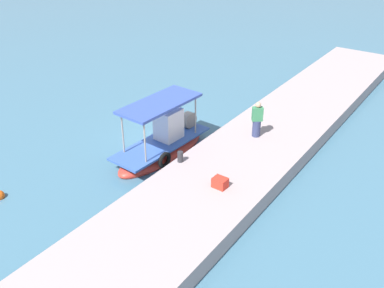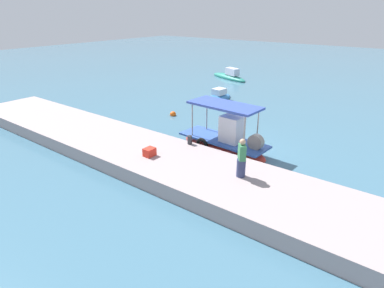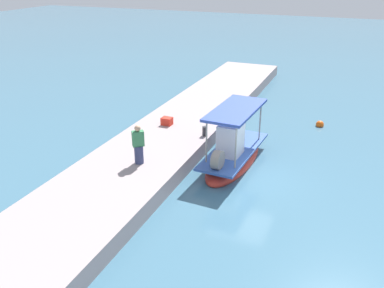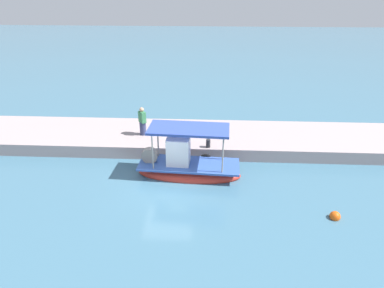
{
  "view_description": "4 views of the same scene",
  "coord_description": "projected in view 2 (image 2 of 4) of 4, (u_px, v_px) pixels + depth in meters",
  "views": [
    {
      "loc": [
        -14.29,
        -11.83,
        10.09
      ],
      "look_at": [
        -0.67,
        -2.22,
        0.86
      ],
      "focal_mm": 40.79,
      "sensor_mm": 36.0,
      "label": 1
    },
    {
      "loc": [
        7.56,
        -14.8,
        7.18
      ],
      "look_at": [
        -1.78,
        -2.58,
        0.77
      ],
      "focal_mm": 30.32,
      "sensor_mm": 36.0,
      "label": 2
    },
    {
      "loc": [
        15.42,
        3.88,
        8.38
      ],
      "look_at": [
        -0.65,
        -2.68,
        0.77
      ],
      "focal_mm": 38.76,
      "sensor_mm": 36.0,
      "label": 3
    },
    {
      "loc": [
        -1.92,
        13.75,
        8.97
      ],
      "look_at": [
        -1.06,
        -2.8,
        0.76
      ],
      "focal_mm": 31.3,
      "sensor_mm": 36.0,
      "label": 4
    }
  ],
  "objects": [
    {
      "name": "ground_plane",
      "position": [
        246.0,
        150.0,
        17.85
      ],
      "size": [
        120.0,
        120.0,
        0.0
      ],
      "primitive_type": "plane",
      "color": "#416E86"
    },
    {
      "name": "fisherman_near_bollard",
      "position": [
        242.0,
        160.0,
        13.28
      ],
      "size": [
        0.53,
        0.53,
        1.68
      ],
      "color": "navy",
      "rests_on": "dock_quay"
    },
    {
      "name": "marker_buoy",
      "position": [
        173.0,
        114.0,
        23.62
      ],
      "size": [
        0.44,
        0.44,
        0.44
      ],
      "color": "#EE5812",
      "rests_on": "ground_plane"
    },
    {
      "name": "moored_boat_near",
      "position": [
        229.0,
        77.0,
        36.13
      ],
      "size": [
        5.51,
        3.09,
        1.47
      ],
      "color": "#278372",
      "rests_on": "ground_plane"
    },
    {
      "name": "cargo_crate",
      "position": [
        149.0,
        152.0,
        15.39
      ],
      "size": [
        0.44,
        0.54,
        0.39
      ],
      "primitive_type": "cube",
      "rotation": [
        0.0,
        0.0,
        1.55
      ],
      "color": "red",
      "rests_on": "dock_quay"
    },
    {
      "name": "dock_quay",
      "position": [
        199.0,
        174.0,
        14.5
      ],
      "size": [
        36.0,
        4.23,
        0.71
      ],
      "primitive_type": "cube",
      "color": "#A69595",
      "rests_on": "ground_plane"
    },
    {
      "name": "mooring_bollard",
      "position": [
        190.0,
        140.0,
        16.72
      ],
      "size": [
        0.24,
        0.24,
        0.46
      ],
      "primitive_type": "cylinder",
      "color": "#2D2D33",
      "rests_on": "dock_quay"
    },
    {
      "name": "moored_boat_mid",
      "position": [
        217.0,
        98.0,
        27.67
      ],
      "size": [
        1.74,
        3.68,
        1.18
      ],
      "color": "#347CC4",
      "rests_on": "ground_plane"
    },
    {
      "name": "main_fishing_boat",
      "position": [
        225.0,
        142.0,
        17.6
      ],
      "size": [
        5.3,
        1.99,
        2.96
      ],
      "color": "red",
      "rests_on": "ground_plane"
    }
  ]
}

